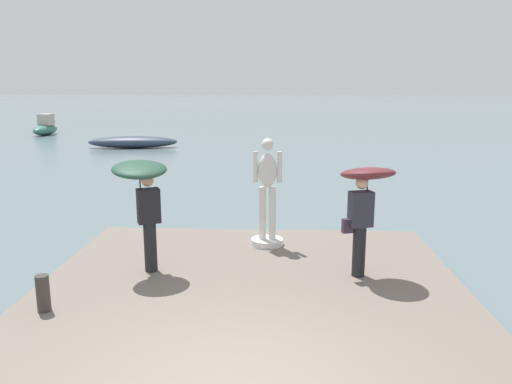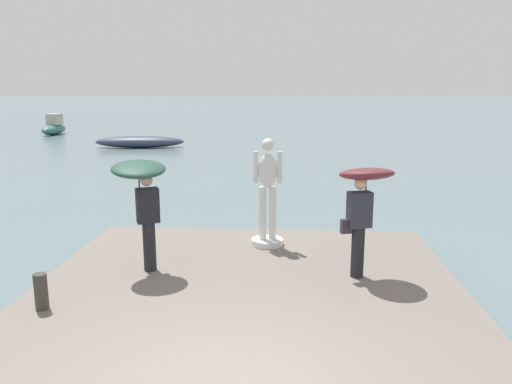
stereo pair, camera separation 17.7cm
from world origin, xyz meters
name	(u,v)px [view 1 (the left image)]	position (x,y,z in m)	size (l,w,h in m)	color
ground_plane	(274,129)	(0.00, 40.00, 0.00)	(400.00, 400.00, 0.00)	slate
pier	(245,338)	(0.00, 1.66, 0.20)	(7.00, 9.31, 0.40)	#70665B
statue_white_figure	(267,199)	(0.22, 5.19, 1.36)	(0.66, 0.66, 2.19)	silver
onlooker_left	(143,189)	(-1.87, 3.60, 1.88)	(1.23, 1.24, 1.99)	black
onlooker_right	(365,194)	(1.88, 3.59, 1.84)	(1.15, 1.16, 1.94)	black
mooring_bollard	(43,293)	(-2.94, 1.95, 0.67)	(0.19, 0.19, 0.54)	#38332D
boat_near	(133,142)	(-8.40, 25.09, 0.35)	(5.48, 2.02, 0.70)	#2D384C
boat_mid	(46,128)	(-17.67, 33.27, 0.56)	(1.29, 3.50, 1.60)	#336B5B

